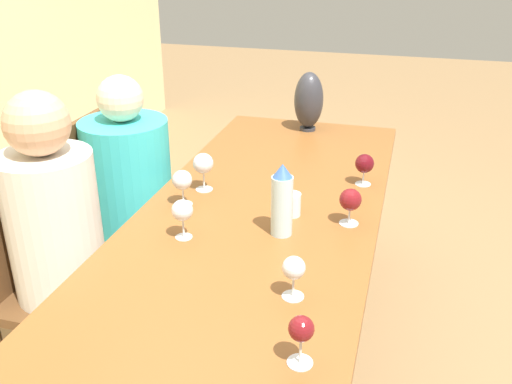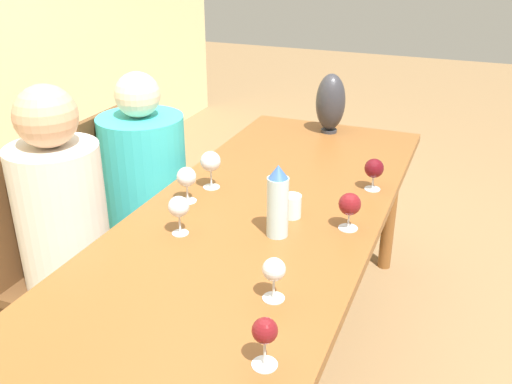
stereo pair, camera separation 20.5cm
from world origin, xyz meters
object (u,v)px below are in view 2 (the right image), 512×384
at_px(wine_glass_6, 265,332).
at_px(chair_far, 134,205).
at_px(water_bottle, 278,202).
at_px(wine_glass_5, 274,271).
at_px(wine_glass_4, 211,162).
at_px(person_far, 149,188).
at_px(wine_glass_2, 374,169).
at_px(wine_glass_3, 179,207).
at_px(chair_near, 55,264).
at_px(wine_glass_1, 350,205).
at_px(person_near, 67,231).
at_px(vase, 330,103).
at_px(wine_glass_0, 186,178).
at_px(water_tumbler, 292,206).

xyz_separation_m(wine_glass_6, chair_far, (1.08, 1.10, -0.36)).
height_order(water_bottle, wine_glass_5, water_bottle).
xyz_separation_m(wine_glass_4, person_far, (0.19, 0.43, -0.26)).
relative_size(wine_glass_2, wine_glass_4, 0.84).
bearing_deg(water_bottle, person_far, 60.39).
relative_size(wine_glass_2, wine_glass_3, 0.94).
xyz_separation_m(wine_glass_4, chair_near, (-0.39, 0.52, -0.37)).
relative_size(wine_glass_2, wine_glass_5, 1.00).
relative_size(wine_glass_1, person_near, 0.11).
distance_m(vase, wine_glass_5, 1.51).
distance_m(wine_glass_6, person_near, 1.15).
relative_size(wine_glass_2, chair_far, 0.14).
bearing_deg(wine_glass_5, chair_near, 76.75).
height_order(water_bottle, chair_far, water_bottle).
height_order(wine_glass_0, person_near, person_near).
distance_m(wine_glass_0, chair_far, 0.70).
xyz_separation_m(wine_glass_6, person_near, (0.51, 1.01, -0.19)).
relative_size(vase, wine_glass_0, 2.16).
relative_size(water_tumbler, chair_near, 0.09).
height_order(wine_glass_1, wine_glass_6, same).
bearing_deg(water_bottle, wine_glass_4, 54.59).
relative_size(water_tumbler, wine_glass_4, 0.55).
relative_size(wine_glass_1, wine_glass_6, 1.00).
bearing_deg(vase, person_far, 134.43).
bearing_deg(wine_glass_5, wine_glass_1, -11.22).
bearing_deg(chair_far, wine_glass_4, -109.86).
distance_m(wine_glass_3, wine_glass_5, 0.50).
bearing_deg(chair_far, chair_near, 180.00).
height_order(wine_glass_3, person_near, person_near).
bearing_deg(wine_glass_4, wine_glass_3, -169.75).
xyz_separation_m(water_bottle, vase, (1.14, 0.13, 0.03)).
xyz_separation_m(water_tumbler, wine_glass_4, (0.12, 0.39, 0.07)).
bearing_deg(wine_glass_2, water_bottle, 155.47).
bearing_deg(vase, wine_glass_0, 164.19).
xyz_separation_m(wine_glass_0, chair_near, (-0.24, 0.49, -0.36)).
xyz_separation_m(vase, wine_glass_2, (-0.64, -0.36, -0.07)).
height_order(wine_glass_3, wine_glass_6, wine_glass_3).
xyz_separation_m(chair_far, person_near, (-0.58, -0.09, 0.17)).
height_order(wine_glass_4, person_far, person_far).
distance_m(water_tumbler, chair_far, 1.01).
bearing_deg(wine_glass_5, wine_glass_4, 38.67).
distance_m(wine_glass_4, wine_glass_6, 1.07).
bearing_deg(wine_glass_1, wine_glass_2, -1.95).
bearing_deg(wine_glass_3, wine_glass_0, 22.44).
height_order(wine_glass_0, wine_glass_6, wine_glass_0).
distance_m(wine_glass_1, person_near, 1.08).
xyz_separation_m(wine_glass_5, chair_near, (0.24, 1.03, -0.36)).
height_order(water_tumbler, wine_glass_3, wine_glass_3).
relative_size(water_bottle, vase, 0.85).
relative_size(wine_glass_3, wine_glass_6, 1.04).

